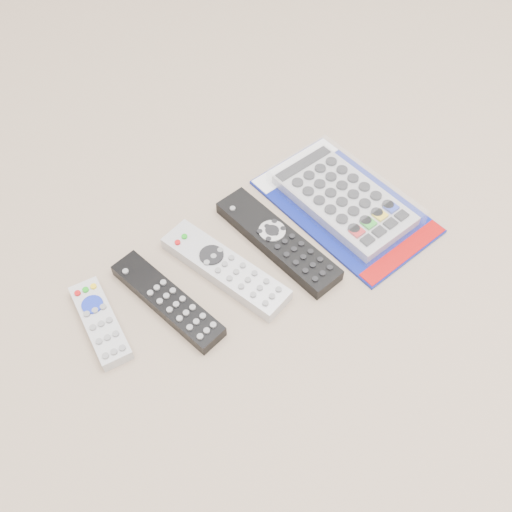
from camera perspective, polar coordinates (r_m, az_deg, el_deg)
remote_small_grey at (r=0.82m, az=-15.31°, el=-6.39°), size 0.07×0.15×0.02m
remote_slim_black at (r=0.82m, az=-8.81°, el=-4.41°), size 0.07×0.20×0.02m
remote_silver_dvd at (r=0.85m, az=-3.07°, el=-1.27°), size 0.10×0.22×0.02m
remote_large_black at (r=0.88m, az=2.19°, el=1.56°), size 0.07×0.23×0.03m
jumbo_remote_packaged at (r=0.94m, az=8.80°, el=5.68°), size 0.18×0.29×0.04m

